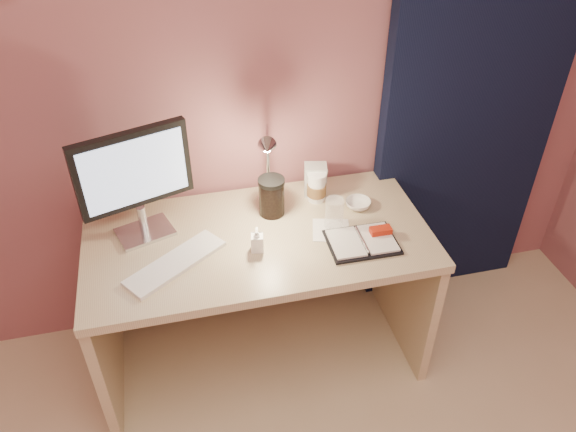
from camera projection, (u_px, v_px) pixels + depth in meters
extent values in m
plane|color=#8C515C|center=(237.00, 79.00, 2.25)|extent=(3.50, 0.00, 3.50)
cube|color=black|center=(475.00, 94.00, 2.49)|extent=(0.85, 0.08, 2.20)
cube|color=#C2B489|center=(259.00, 240.00, 2.29)|extent=(1.40, 0.70, 0.04)
cube|color=#C2B489|center=(105.00, 329.00, 2.39)|extent=(0.04, 0.66, 0.69)
cube|color=#C2B489|center=(403.00, 278.00, 2.64)|extent=(0.04, 0.66, 0.69)
cube|color=#C2B489|center=(248.00, 247.00, 2.73)|extent=(1.32, 0.03, 0.55)
cube|color=silver|center=(145.00, 232.00, 2.29)|extent=(0.25, 0.22, 0.01)
cylinder|color=silver|center=(143.00, 219.00, 2.25)|extent=(0.04, 0.04, 0.12)
cube|color=black|center=(132.00, 168.00, 2.10)|extent=(0.43, 0.17, 0.31)
cube|color=#A3BADD|center=(130.00, 173.00, 2.08)|extent=(0.37, 0.13, 0.27)
cube|color=white|center=(176.00, 263.00, 2.14)|extent=(0.41, 0.34, 0.02)
cube|color=black|center=(362.00, 242.00, 2.24)|extent=(0.28, 0.21, 0.01)
cube|color=white|center=(346.00, 243.00, 2.22)|extent=(0.12, 0.18, 0.01)
cube|color=white|center=(378.00, 238.00, 2.25)|extent=(0.12, 0.18, 0.01)
cube|color=#AB240E|center=(381.00, 230.00, 2.26)|extent=(0.09, 0.04, 0.02)
cube|color=white|center=(331.00, 230.00, 2.31)|extent=(0.18, 0.18, 0.00)
cylinder|color=white|center=(317.00, 188.00, 2.45)|extent=(0.08, 0.08, 0.12)
cylinder|color=brown|center=(317.00, 189.00, 2.45)|extent=(0.08, 0.08, 0.05)
cylinder|color=white|center=(317.00, 175.00, 2.40)|extent=(0.08, 0.08, 0.01)
cylinder|color=white|center=(334.00, 213.00, 2.29)|extent=(0.08, 0.08, 0.13)
imported|color=white|center=(358.00, 204.00, 2.43)|extent=(0.13, 0.13, 0.03)
imported|color=white|center=(257.00, 239.00, 2.18)|extent=(0.06, 0.06, 0.11)
cylinder|color=black|center=(272.00, 198.00, 2.36)|extent=(0.11, 0.11, 0.15)
cube|color=#AFB0AB|center=(315.00, 180.00, 2.48)|extent=(0.11, 0.10, 0.14)
cylinder|color=silver|center=(269.00, 199.00, 2.47)|extent=(0.09, 0.09, 0.02)
cylinder|color=silver|center=(268.00, 164.00, 2.36)|extent=(0.01, 0.01, 0.35)
cone|color=silver|center=(284.00, 146.00, 2.14)|extent=(0.08, 0.08, 0.07)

